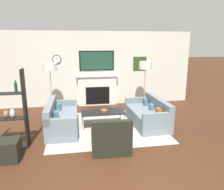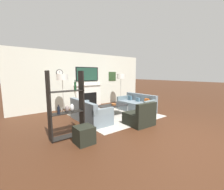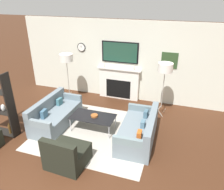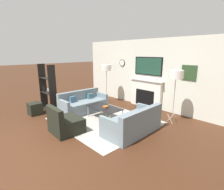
% 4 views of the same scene
% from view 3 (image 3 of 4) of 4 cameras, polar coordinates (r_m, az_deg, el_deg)
% --- Properties ---
extents(fireplace_wall, '(7.21, 0.28, 2.70)m').
position_cam_3_polar(fireplace_wall, '(7.56, 2.12, 8.03)').
color(fireplace_wall, beige).
rests_on(fireplace_wall, ground_plane).
extents(area_rug, '(3.05, 2.70, 0.01)m').
position_cam_3_polar(area_rug, '(6.10, -4.45, -9.47)').
color(area_rug, '#A8A194').
rests_on(area_rug, ground_plane).
extents(couch_left, '(0.78, 1.75, 0.78)m').
position_cam_3_polar(couch_left, '(6.47, -14.58, -5.21)').
color(couch_left, slate).
rests_on(couch_left, ground_plane).
extents(couch_right, '(0.89, 1.72, 0.75)m').
position_cam_3_polar(couch_right, '(5.66, 7.08, -9.40)').
color(couch_right, slate).
rests_on(couch_right, ground_plane).
extents(armchair, '(0.85, 0.81, 0.78)m').
position_cam_3_polar(armchair, '(5.03, -11.75, -15.12)').
color(armchair, black).
rests_on(armchair, ground_plane).
extents(coffee_table, '(1.20, 0.64, 0.42)m').
position_cam_3_polar(coffee_table, '(5.99, -4.99, -5.76)').
color(coffee_table, black).
rests_on(coffee_table, ground_plane).
extents(decorative_bowl, '(0.20, 0.20, 0.06)m').
position_cam_3_polar(decorative_bowl, '(5.95, -4.63, -5.37)').
color(decorative_bowl, '#995022').
rests_on(decorative_bowl, coffee_table).
extents(floor_lamp_left, '(0.44, 0.44, 1.67)m').
position_cam_3_polar(floor_lamp_left, '(7.36, -11.87, 9.38)').
color(floor_lamp_left, '#9E998E').
rests_on(floor_lamp_left, ground_plane).
extents(floor_lamp_right, '(0.43, 0.43, 1.68)m').
position_cam_3_polar(floor_lamp_right, '(6.43, 13.76, 6.83)').
color(floor_lamp_right, '#9E998E').
rests_on(floor_lamp_right, ground_plane).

